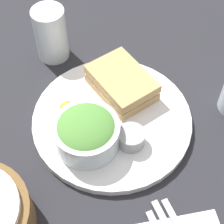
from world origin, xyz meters
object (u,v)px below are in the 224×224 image
object	(u,v)px
sandwich	(122,83)
dressing_cup	(131,138)
salad_bowl	(86,132)
drink_glass	(51,34)
plate	(112,120)

from	to	relation	value
sandwich	dressing_cup	size ratio (longest dim) A/B	3.13
sandwich	salad_bowl	size ratio (longest dim) A/B	1.32
dressing_cup	drink_glass	world-z (taller)	drink_glass
sandwich	drink_glass	size ratio (longest dim) A/B	1.30
salad_bowl	drink_glass	world-z (taller)	drink_glass
plate	dressing_cup	xyz separation A→B (m)	(-0.07, -0.03, 0.02)
plate	dressing_cup	size ratio (longest dim) A/B	6.11
dressing_cup	drink_glass	distance (m)	0.32
plate	salad_bowl	bearing A→B (deg)	129.68
salad_bowl	sandwich	bearing A→B (deg)	-38.24
plate	salad_bowl	world-z (taller)	salad_bowl
sandwich	salad_bowl	distance (m)	0.15
sandwich	dressing_cup	xyz separation A→B (m)	(-0.13, 0.01, -0.01)
dressing_cup	drink_glass	xyz separation A→B (m)	(0.29, 0.13, 0.03)
salad_bowl	drink_glass	bearing A→B (deg)	8.53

